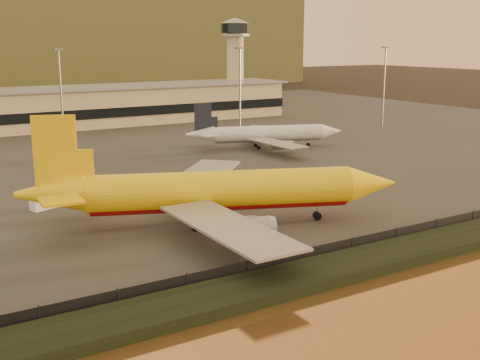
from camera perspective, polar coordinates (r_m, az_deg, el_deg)
name	(u,v)px	position (r m, az deg, el deg)	size (l,w,h in m)	color
ground	(282,232)	(89.31, 4.00, -4.91)	(900.00, 900.00, 0.00)	black
embankment	(361,263)	(76.64, 11.41, -7.69)	(320.00, 7.00, 1.40)	black
tarmac	(86,141)	(173.63, -14.38, 3.61)	(320.00, 220.00, 0.20)	#2D2D2D
perimeter_fence	(340,249)	(79.22, 9.47, -6.45)	(300.00, 0.05, 2.20)	black
terminal_building	(8,111)	(198.98, -21.12, 6.10)	(202.00, 25.00, 12.60)	#C9B58B
control_tower	(235,56)	(233.10, -0.47, 11.67)	(11.20, 11.20, 35.50)	#C9B58B
apron_light_masts	(163,87)	(158.32, -7.29, 8.72)	(152.20, 12.20, 25.40)	slate
dhl_cargo_jet	(214,192)	(90.45, -2.48, -1.14)	(55.31, 52.34, 17.19)	yellow
white_narrowbody_jet	(266,134)	(156.66, 2.43, 4.37)	(40.37, 38.28, 11.95)	white
gse_vehicle_yellow	(236,176)	(120.45, -0.35, 0.38)	(3.66, 1.65, 1.65)	yellow
gse_vehicle_white	(43,204)	(105.02, -18.15, -2.14)	(4.16, 1.87, 1.87)	white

